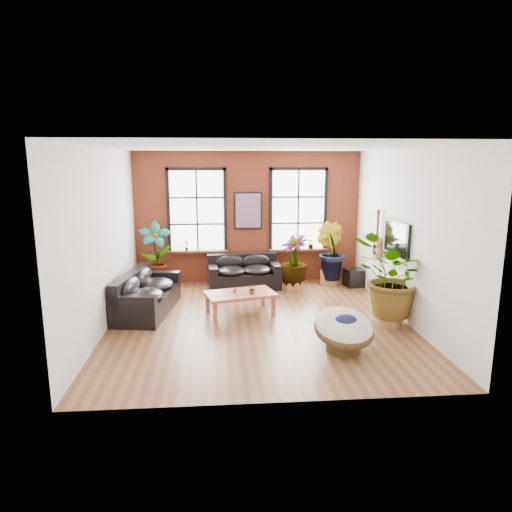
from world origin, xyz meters
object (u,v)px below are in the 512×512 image
Objects in this scene: coffee_table at (240,295)px; sofa_back at (244,273)px; papasan_chair at (344,329)px; sofa_left at (145,294)px.

sofa_back is at bearing 70.01° from coffee_table.
coffee_table is at bearing -100.33° from sofa_back.
sofa_back is 1.18× the size of coffee_table.
sofa_back reaches higher than papasan_chair.
sofa_back is at bearing -42.73° from sofa_left.
sofa_back is 1.66× the size of papasan_chair.
sofa_left is (-2.24, -1.82, 0.02)m from sofa_back.
sofa_left is 2.07m from coffee_table.
sofa_left is at bearing 141.42° from papasan_chair.
coffee_table is 2.72m from papasan_chair.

